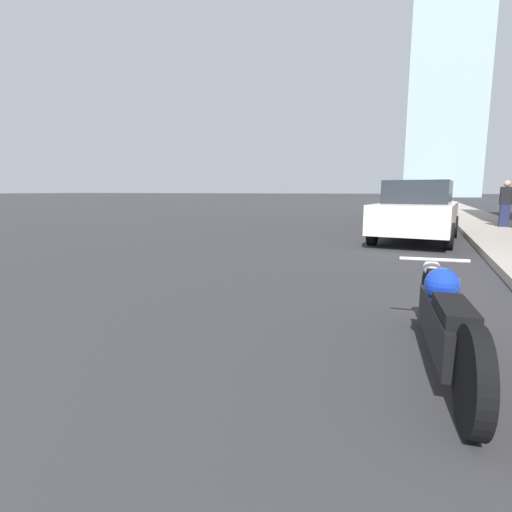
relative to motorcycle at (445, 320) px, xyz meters
name	(u,v)px	position (x,y,z in m)	size (l,w,h in m)	color
sidewalk	(452,206)	(2.15, 35.16, -0.30)	(2.28, 240.00, 0.15)	#9E998E
distant_tower	(452,18)	(3.29, 99.44, 38.08)	(15.52, 15.52, 76.90)	#9EB7CC
motorcycle	(445,320)	(0.00, 0.00, 0.00)	(0.62, 2.45, 0.75)	black
parked_car_white	(417,211)	(-0.33, 8.48, 0.45)	(2.30, 4.74, 1.65)	silver
parked_car_green	(424,201)	(-0.14, 19.89, 0.48)	(1.85, 3.99, 1.75)	#1E6B33
parked_car_yellow	(423,198)	(-0.19, 30.84, 0.46)	(2.02, 4.27, 1.68)	gold
parked_car_blue	(422,195)	(-0.29, 43.68, 0.53)	(2.09, 4.01, 1.84)	#1E3899
pedestrian	(505,203)	(2.41, 12.64, 0.58)	(0.36, 0.22, 1.58)	#1E2347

